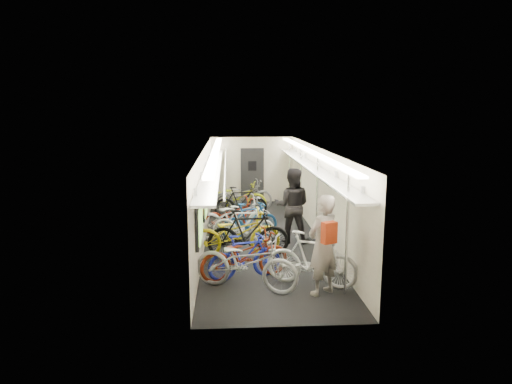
{
  "coord_description": "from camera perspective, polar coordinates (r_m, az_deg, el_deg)",
  "views": [
    {
      "loc": [
        -0.89,
        -11.67,
        3.38
      ],
      "look_at": [
        -0.13,
        0.64,
        1.15
      ],
      "focal_mm": 32.0,
      "sensor_mm": 36.0,
      "label": 1
    }
  ],
  "objects": [
    {
      "name": "passenger_near",
      "position": [
        8.48,
        8.34,
        -6.59
      ],
      "size": [
        0.82,
        0.77,
        1.88
      ],
      "primitive_type": "imported",
      "rotation": [
        0.0,
        0.0,
        3.77
      ],
      "color": "gray",
      "rests_on": "ground"
    },
    {
      "name": "bicycle_5",
      "position": [
        11.71,
        -1.5,
        -4.06
      ],
      "size": [
        1.66,
        0.67,
        0.97
      ],
      "primitive_type": "imported",
      "rotation": [
        0.0,
        0.0,
        1.44
      ],
      "color": "white",
      "rests_on": "ground"
    },
    {
      "name": "train_car_shell",
      "position": [
        12.52,
        -1.09,
        2.33
      ],
      "size": [
        10.0,
        10.0,
        10.0
      ],
      "color": "black",
      "rests_on": "ground"
    },
    {
      "name": "bicycle_1",
      "position": [
        9.27,
        -1.41,
        -8.09
      ],
      "size": [
        1.61,
        0.88,
        0.93
      ],
      "primitive_type": "imported",
      "rotation": [
        0.0,
        0.0,
        1.87
      ],
      "color": "#1C27AC",
      "rests_on": "ground"
    },
    {
      "name": "bicycle_7",
      "position": [
        12.09,
        -0.74,
        -3.59
      ],
      "size": [
        1.68,
        1.05,
        0.98
      ],
      "primitive_type": "imported",
      "rotation": [
        0.0,
        0.0,
        1.97
      ],
      "color": "navy",
      "rests_on": "ground"
    },
    {
      "name": "bicycle_8",
      "position": [
        12.8,
        -2.86,
        -2.87
      ],
      "size": [
        1.92,
        1.29,
        0.96
      ],
      "primitive_type": "imported",
      "rotation": [
        0.0,
        0.0,
        1.97
      ],
      "color": "maroon",
      "rests_on": "ground"
    },
    {
      "name": "passenger_mid",
      "position": [
        11.71,
        4.53,
        -1.69
      ],
      "size": [
        1.07,
        0.91,
        1.93
      ],
      "primitive_type": "imported",
      "rotation": [
        0.0,
        0.0,
        2.94
      ],
      "color": "black",
      "rests_on": "ground"
    },
    {
      "name": "bicycle_11",
      "position": [
        8.94,
        6.98,
        -8.34
      ],
      "size": [
        1.86,
        1.17,
        1.08
      ],
      "primitive_type": "imported",
      "rotation": [
        0.0,
        0.0,
        1.17
      ],
      "color": "white",
      "rests_on": "ground"
    },
    {
      "name": "backpack",
      "position": [
        8.04,
        9.13,
        -5.04
      ],
      "size": [
        0.29,
        0.24,
        0.38
      ],
      "primitive_type": "cube",
      "rotation": [
        0.0,
        0.0,
        0.43
      ],
      "color": "#9F290F",
      "rests_on": "passenger_near"
    },
    {
      "name": "bicycle_3",
      "position": [
        10.55,
        -0.96,
        -5.21
      ],
      "size": [
        1.91,
        0.58,
        1.14
      ],
      "primitive_type": "imported",
      "rotation": [
        0.0,
        0.0,
        1.6
      ],
      "color": "black",
      "rests_on": "ground"
    },
    {
      "name": "bicycle_12",
      "position": [
        15.05,
        -1.9,
        -0.95
      ],
      "size": [
        1.84,
        1.14,
        0.91
      ],
      "primitive_type": "imported",
      "rotation": [
        0.0,
        0.0,
        1.24
      ],
      "color": "#5E5E63",
      "rests_on": "ground"
    },
    {
      "name": "bicycle_0",
      "position": [
        8.72,
        -1.26,
        -8.77
      ],
      "size": [
        2.17,
        1.46,
        1.08
      ],
      "primitive_type": "imported",
      "rotation": [
        0.0,
        0.0,
        1.17
      ],
      "color": "#A0A0A4",
      "rests_on": "ground"
    },
    {
      "name": "bicycle_9",
      "position": [
        14.4,
        -1.89,
        -1.27
      ],
      "size": [
        1.71,
        0.62,
        1.01
      ],
      "primitive_type": "imported",
      "rotation": [
        0.0,
        0.0,
        1.66
      ],
      "color": "black",
      "rests_on": "ground"
    },
    {
      "name": "bicycle_10",
      "position": [
        15.24,
        -2.27,
        -0.61
      ],
      "size": [
        2.06,
        1.18,
        1.02
      ],
      "primitive_type": "imported",
      "rotation": [
        0.0,
        0.0,
        1.3
      ],
      "color": "#BDC912",
      "rests_on": "ground"
    },
    {
      "name": "bicycle_6",
      "position": [
        12.2,
        -2.65,
        -3.11
      ],
      "size": [
        2.26,
        1.24,
        1.13
      ],
      "primitive_type": "imported",
      "rotation": [
        0.0,
        0.0,
        1.81
      ],
      "color": "#BBBCC0",
      "rests_on": "ground"
    },
    {
      "name": "bicycle_4",
      "position": [
        10.6,
        -2.54,
        -5.23
      ],
      "size": [
        2.2,
        1.05,
        1.11
      ],
      "primitive_type": "imported",
      "rotation": [
        0.0,
        0.0,
        1.72
      ],
      "color": "gold",
      "rests_on": "ground"
    },
    {
      "name": "bicycle_2",
      "position": [
        9.28,
        -1.41,
        -7.9
      ],
      "size": [
        1.99,
        1.22,
        0.99
      ],
      "primitive_type": "imported",
      "rotation": [
        0.0,
        0.0,
        1.9
      ],
      "color": "maroon",
      "rests_on": "ground"
    },
    {
      "name": "bicycle_14",
      "position": [
        15.27,
        -1.66,
        -0.48
      ],
      "size": [
        2.15,
        1.13,
        1.08
      ],
      "primitive_type": "imported",
      "rotation": [
        0.0,
        0.0,
        1.79
      ],
      "color": "slate",
      "rests_on": "ground"
    }
  ]
}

